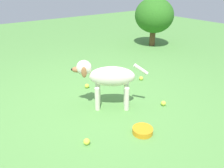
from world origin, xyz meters
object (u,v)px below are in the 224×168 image
at_px(tennis_ball_1, 87,86).
at_px(water_bowl, 143,131).
at_px(dog, 108,77).
at_px(tennis_ball_3, 87,142).
at_px(tennis_ball_0, 141,78).
at_px(tennis_ball_2, 163,103).

bearing_deg(tennis_ball_1, water_bowl, 175.93).
height_order(dog, tennis_ball_3, dog).
bearing_deg(tennis_ball_1, dog, 173.68).
distance_m(tennis_ball_0, tennis_ball_3, 1.73).
bearing_deg(tennis_ball_3, dog, -51.61).
bearing_deg(tennis_ball_0, tennis_ball_3, 118.74).
height_order(dog, water_bowl, dog).
height_order(tennis_ball_3, water_bowl, tennis_ball_3).
xyz_separation_m(tennis_ball_3, water_bowl, (-0.20, -0.57, -0.00)).
bearing_deg(tennis_ball_3, water_bowl, -109.01).
bearing_deg(tennis_ball_2, tennis_ball_0, -23.27).
xyz_separation_m(tennis_ball_1, tennis_ball_2, (-1.04, -0.53, 0.00)).
distance_m(tennis_ball_2, tennis_ball_3, 1.19).
bearing_deg(tennis_ball_2, dog, 55.73).
bearing_deg(tennis_ball_3, tennis_ball_1, -30.98).
relative_size(dog, tennis_ball_0, 11.64).
bearing_deg(water_bowl, tennis_ball_3, 70.99).
bearing_deg(tennis_ball_1, tennis_ball_2, -153.24).
relative_size(tennis_ball_1, water_bowl, 0.30).
bearing_deg(dog, tennis_ball_1, -59.35).
distance_m(dog, water_bowl, 0.77).
relative_size(tennis_ball_0, tennis_ball_2, 1.00).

